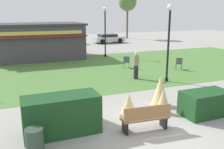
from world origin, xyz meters
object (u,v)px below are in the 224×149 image
lamppost_mid (169,34)px  lamppost_far (105,26)px  parked_car_west_slot (24,42)px  cafe_chair_west (127,61)px  trash_bin (35,142)px  food_kiosk (36,41)px  tree_right_bg (128,2)px  park_bench (146,118)px  parked_car_center_slot (67,40)px  parked_car_east_slot (108,38)px  person_strolling (136,65)px  cafe_chair_east (179,63)px

lamppost_mid → lamppost_far: 9.48m
parked_car_west_slot → cafe_chair_west: bearing=-67.8°
trash_bin → food_kiosk: food_kiosk is taller
tree_right_bg → park_bench: bearing=-114.4°
food_kiosk → parked_car_west_slot: (-0.56, 8.55, -0.92)m
parked_car_center_slot → trash_bin: bearing=-104.4°
parked_car_east_slot → tree_right_bg: tree_right_bg is taller
person_strolling → parked_car_center_slot: person_strolling is taller
cafe_chair_east → person_strolling: size_ratio=0.53×
trash_bin → cafe_chair_west: bearing=52.0°
park_bench → cafe_chair_east: (6.97, 7.45, 0.05)m
person_strolling → trash_bin: bearing=118.4°
lamppost_mid → cafe_chair_east: (2.59, 2.29, -2.27)m
cafe_chair_west → parked_car_west_slot: bearing=112.2°
trash_bin → cafe_chair_east: cafe_chair_east is taller
park_bench → parked_car_west_slot: 24.78m
trash_bin → parked_car_center_slot: size_ratio=0.19×
parked_car_east_slot → food_kiosk: bearing=-140.1°
parked_car_east_slot → lamppost_far: bearing=-112.9°
cafe_chair_east → person_strolling: bearing=-165.1°
food_kiosk → tree_right_bg: tree_right_bg is taller
parked_car_west_slot → lamppost_far: bearing=-56.9°
parked_car_west_slot → parked_car_center_slot: same height
lamppost_mid → trash_bin: size_ratio=5.51×
food_kiosk → cafe_chair_west: bearing=-49.8°
lamppost_mid → trash_bin: bearing=-146.8°
park_bench → lamppost_mid: size_ratio=0.39×
trash_bin → parked_car_east_slot: bearing=64.2°
trash_bin → cafe_chair_east: 13.08m
lamppost_far → cafe_chair_west: 5.71m
cafe_chair_west → parked_car_east_slot: size_ratio=0.21×
park_bench → lamppost_far: 15.36m
food_kiosk → lamppost_far: bearing=-13.8°
person_strolling → parked_car_east_slot: (5.34, 18.28, -0.22)m
tree_right_bg → parked_car_center_slot: bearing=-157.3°
lamppost_far → person_strolling: lamppost_far is taller
cafe_chair_east → parked_car_center_slot: parked_car_center_slot is taller
park_bench → tree_right_bg: 32.34m
trash_bin → parked_car_west_slot: 24.82m
parked_car_west_slot → parked_car_center_slot: (5.15, -0.00, 0.00)m
parked_car_east_slot → tree_right_bg: 8.24m
lamppost_far → parked_car_east_slot: (4.24, 10.02, -2.15)m
cafe_chair_west → lamppost_mid: bearing=-81.6°
cafe_chair_east → tree_right_bg: 23.06m
parked_car_center_slot → cafe_chair_west: bearing=-85.9°
person_strolling → parked_car_west_slot: size_ratio=0.40×
cafe_chair_west → tree_right_bg: bearing=64.3°
cafe_chair_east → tree_right_bg: (6.24, 21.62, 5.04)m
trash_bin → food_kiosk: 16.37m
parked_car_center_slot → parked_car_east_slot: 5.62m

